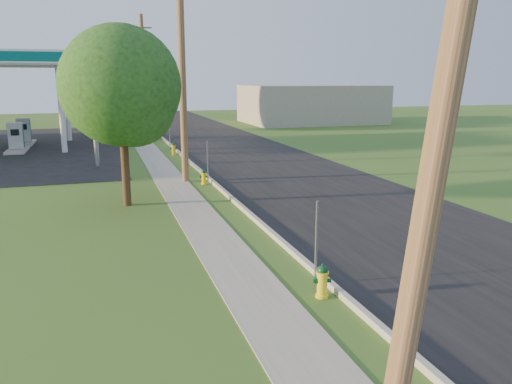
# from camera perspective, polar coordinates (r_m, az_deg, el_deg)

# --- Properties ---
(road) EXTENTS (8.00, 120.00, 0.02)m
(road) POSITION_cam_1_polar(r_m,az_deg,el_deg) (18.64, 11.42, -1.95)
(road) COLOR black
(road) RESTS_ON ground
(curb) EXTENTS (0.15, 120.00, 0.15)m
(curb) POSITION_cam_1_polar(r_m,az_deg,el_deg) (17.09, -0.42, -2.81)
(curb) COLOR #A8A69A
(curb) RESTS_ON ground
(sidewalk) EXTENTS (1.50, 120.00, 0.03)m
(sidewalk) POSITION_cam_1_polar(r_m,az_deg,el_deg) (16.70, -6.18, -3.47)
(sidewalk) COLOR gray
(sidewalk) RESTS_ON ground
(utility_pole_near) EXTENTS (1.40, 0.32, 9.48)m
(utility_pole_near) POSITION_cam_1_polar(r_m,az_deg,el_deg) (6.03, 21.37, 13.20)
(utility_pole_near) COLOR brown
(utility_pole_near) RESTS_ON ground
(utility_pole_mid) EXTENTS (1.40, 0.32, 9.80)m
(utility_pole_mid) POSITION_cam_1_polar(r_m,az_deg,el_deg) (23.04, -8.43, 13.37)
(utility_pole_mid) COLOR brown
(utility_pole_mid) RESTS_ON ground
(utility_pole_far) EXTENTS (1.40, 0.32, 9.50)m
(utility_pole_far) POSITION_cam_1_polar(r_m,az_deg,el_deg) (40.90, -12.61, 12.68)
(utility_pole_far) COLOR brown
(utility_pole_far) RESTS_ON ground
(sign_post_near) EXTENTS (0.05, 0.04, 2.00)m
(sign_post_near) POSITION_cam_1_polar(r_m,az_deg,el_deg) (11.54, 6.92, -5.85)
(sign_post_near) COLOR gray
(sign_post_near) RESTS_ON ground
(sign_post_mid) EXTENTS (0.05, 0.04, 2.00)m
(sign_post_mid) POSITION_cam_1_polar(r_m,az_deg,el_deg) (22.51, -5.55, 3.35)
(sign_post_mid) COLOR gray
(sign_post_mid) RESTS_ON ground
(sign_post_far) EXTENTS (0.05, 0.04, 2.00)m
(sign_post_far) POSITION_cam_1_polar(r_m,az_deg,el_deg) (34.44, -9.84, 6.49)
(sign_post_far) COLOR gray
(sign_post_far) RESTS_ON ground
(fuel_pump_ne) EXTENTS (1.20, 3.20, 1.90)m
(fuel_pump_ne) POSITION_cam_1_polar(r_m,az_deg,el_deg) (36.32, -25.71, 5.29)
(fuel_pump_ne) COLOR #A8A69A
(fuel_pump_ne) RESTS_ON ground
(fuel_pump_se) EXTENTS (1.20, 3.20, 1.90)m
(fuel_pump_se) POSITION_cam_1_polar(r_m,az_deg,el_deg) (40.26, -24.96, 5.98)
(fuel_pump_se) COLOR #A8A69A
(fuel_pump_se) RESTS_ON ground
(price_pylon) EXTENTS (0.34, 2.04, 6.85)m
(price_pylon) POSITION_cam_1_polar(r_m,az_deg,el_deg) (28.24, -18.40, 13.71)
(price_pylon) COLOR gray
(price_pylon) RESTS_ON ground
(distant_building) EXTENTS (14.00, 10.00, 4.00)m
(distant_building) POSITION_cam_1_polar(r_m,az_deg,el_deg) (55.50, 6.31, 9.96)
(distant_building) COLOR gray
(distant_building) RESTS_ON ground
(tree_verge) EXTENTS (4.36, 4.36, 6.61)m
(tree_verge) POSITION_cam_1_polar(r_m,az_deg,el_deg) (18.90, -14.87, 11.12)
(tree_verge) COLOR #362318
(tree_verge) RESTS_ON ground
(tree_lot) EXTENTS (5.18, 5.18, 7.86)m
(tree_lot) POSITION_cam_1_polar(r_m,az_deg,el_deg) (46.95, -17.72, 12.68)
(tree_lot) COLOR #362318
(tree_lot) RESTS_ON ground
(hydrant_near) EXTENTS (0.40, 0.35, 0.77)m
(hydrant_near) POSITION_cam_1_polar(r_m,az_deg,el_deg) (11.12, 7.58, -10.05)
(hydrant_near) COLOR yellow
(hydrant_near) RESTS_ON ground
(hydrant_mid) EXTENTS (0.36, 0.32, 0.69)m
(hydrant_mid) POSITION_cam_1_polar(r_m,az_deg,el_deg) (22.71, -5.98, 1.73)
(hydrant_mid) COLOR #F0CB00
(hydrant_mid) RESTS_ON ground
(hydrant_far) EXTENTS (0.43, 0.38, 0.83)m
(hydrant_far) POSITION_cam_1_polar(r_m,az_deg,el_deg) (31.81, -9.40, 4.92)
(hydrant_far) COLOR yellow
(hydrant_far) RESTS_ON ground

